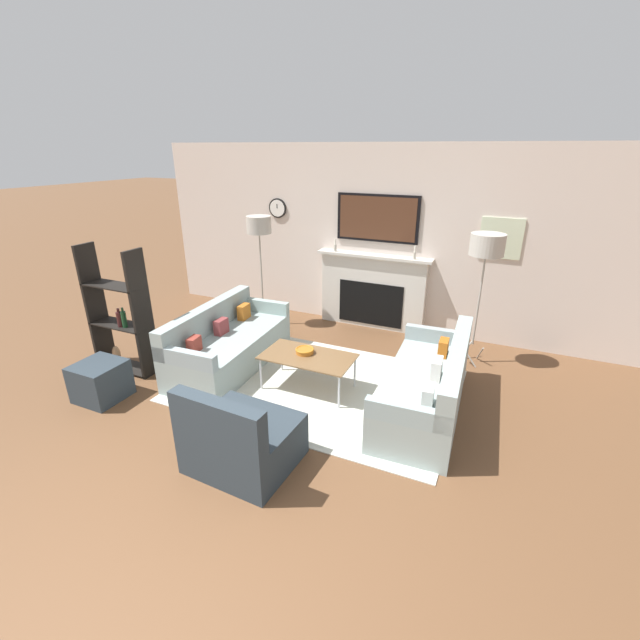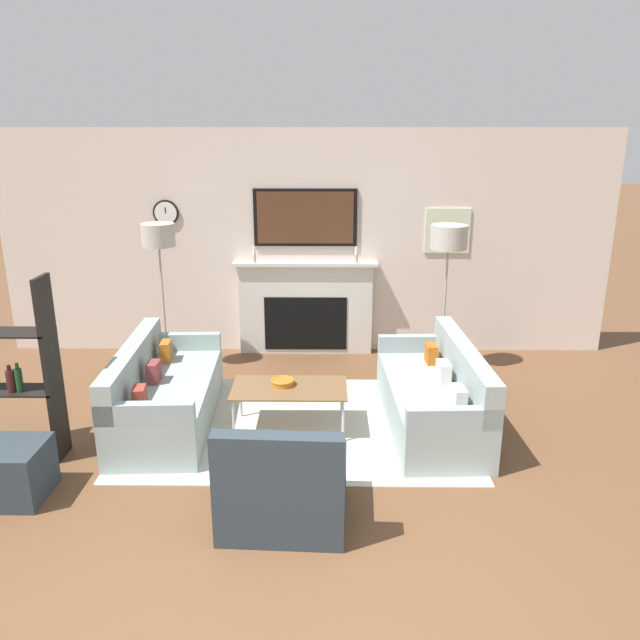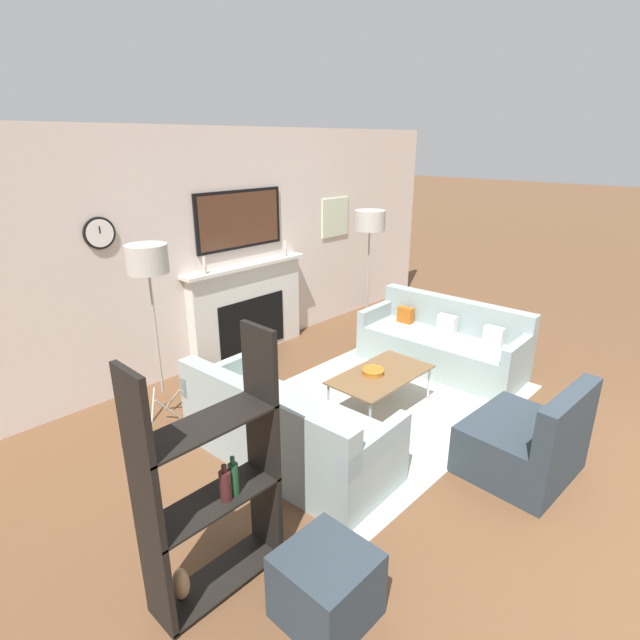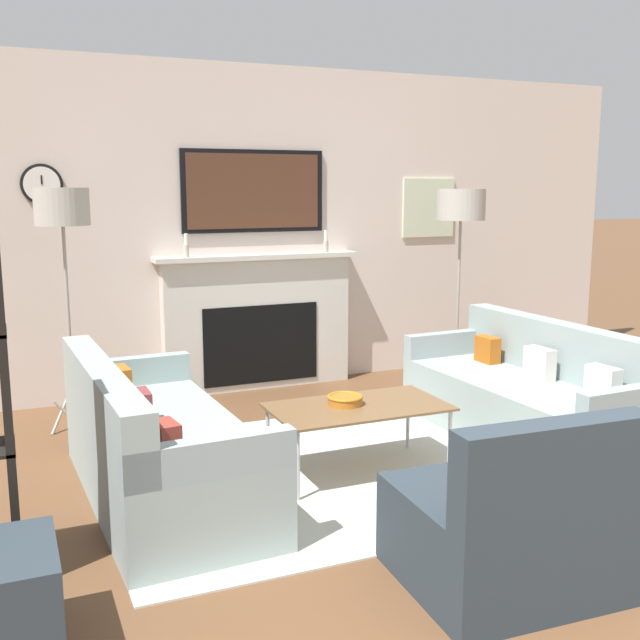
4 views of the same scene
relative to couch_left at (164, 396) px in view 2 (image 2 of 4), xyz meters
The scene contains 11 objects.
fireplace_wall 2.64m from the couch_left, 59.05° to the left, with size 7.39×0.28×2.70m.
area_rug 1.30m from the couch_left, ahead, with size 3.15×2.16×0.01m.
couch_left is the anchor object (origin of this frame).
couch_right 2.54m from the couch_left, ahead, with size 0.84×1.92×0.79m.
armchair 1.95m from the couch_left, 51.14° to the right, with size 0.91×0.81×0.82m.
coffee_table 1.19m from the couch_left, ahead, with size 1.05×0.58×0.42m.
decorative_bowl 1.14m from the couch_left, ahead, with size 0.21×0.21×0.06m.
floor_lamp_left 1.90m from the couch_left, 102.83° to the left, with size 0.36×0.36×1.71m.
floor_lamp_right 3.40m from the couch_left, 25.86° to the left, with size 0.40×0.40×1.70m.
shelf_unit 1.35m from the couch_left, 151.55° to the right, with size 0.81×0.28×1.58m.
ottoman 1.49m from the couch_left, 124.07° to the right, with size 0.48×0.48×0.43m.
Camera 2 is at (0.26, -2.62, 2.68)m, focal length 35.00 mm.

